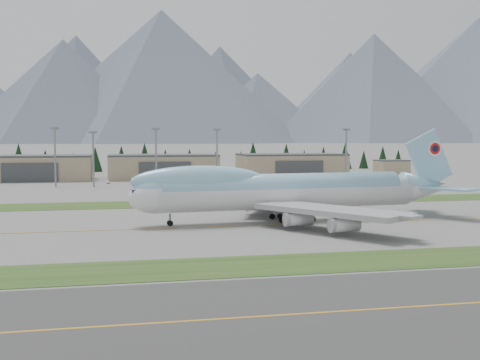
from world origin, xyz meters
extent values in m
plane|color=slate|center=(0.00, 0.00, 0.00)|extent=(7000.00, 7000.00, 0.00)
cube|color=#264619|center=(0.00, -38.00, 0.00)|extent=(400.00, 14.00, 0.08)
cube|color=#264619|center=(0.00, 45.00, 0.00)|extent=(400.00, 18.00, 0.08)
cube|color=#333333|center=(0.00, -62.00, 0.00)|extent=(400.00, 32.00, 0.04)
cube|color=gold|center=(0.00, 0.00, 0.00)|extent=(400.00, 0.40, 0.02)
cube|color=gold|center=(0.00, -62.00, 0.00)|extent=(400.00, 0.40, 0.02)
cylinder|color=silver|center=(0.61, 5.71, 6.06)|extent=(58.88, 11.57, 6.79)
cylinder|color=#8DC9E7|center=(-0.43, 5.62, 7.32)|extent=(54.67, 10.71, 6.27)
ellipsoid|color=silver|center=(-28.55, 3.31, 6.06)|extent=(11.39, 7.66, 6.79)
ellipsoid|color=#8DC9E7|center=(-28.55, 3.31, 7.32)|extent=(9.53, 6.48, 5.76)
ellipsoid|color=#8DC9E7|center=(-19.18, 4.08, 9.30)|extent=(29.22, 8.12, 6.27)
cube|color=#0C1433|center=(-32.20, 3.01, 7.42)|extent=(2.46, 2.89, 1.35)
cone|color=silver|center=(34.98, 8.54, 6.06)|extent=(13.04, 7.66, 6.66)
cone|color=#8DC9E7|center=(34.98, 8.54, 7.32)|extent=(11.95, 6.98, 6.06)
cube|color=#8DC9E7|center=(36.02, 8.63, 13.17)|extent=(12.66, 1.66, 14.43)
cylinder|color=silver|center=(37.24, 9.15, 15.68)|extent=(3.77, 0.52, 3.76)
cylinder|color=red|center=(37.23, 9.25, 15.68)|extent=(2.73, 0.43, 2.72)
cylinder|color=#0C1433|center=(37.22, 9.35, 15.68)|extent=(1.58, 0.34, 1.57)
cube|color=#8DC9E7|center=(36.55, 14.96, 6.69)|extent=(9.87, 12.96, 0.48)
cube|color=#8DC9E7|center=(37.58, 2.46, 6.69)|extent=(11.14, 13.09, 0.48)
cube|color=#A0A2A7|center=(1.28, 23.07, 4.18)|extent=(21.52, 32.72, 1.05)
cube|color=#A0A2A7|center=(4.11, -11.30, 4.18)|extent=(25.29, 31.74, 1.05)
cylinder|color=silver|center=(-3.17, 18.51, 2.19)|extent=(5.63, 3.05, 2.61)
cylinder|color=silver|center=(1.14, 28.61, 2.19)|extent=(5.63, 3.05, 2.61)
cylinder|color=silver|center=(-1.03, -7.53, 2.19)|extent=(5.63, 3.05, 2.61)
cylinder|color=silver|center=(4.87, -16.80, 2.19)|extent=(5.63, 3.05, 2.61)
cylinder|color=gray|center=(-25.43, 3.57, 1.25)|extent=(0.50, 0.50, 2.51)
cylinder|color=gray|center=(-1.21, 8.71, 1.36)|extent=(0.63, 0.63, 2.72)
cylinder|color=gray|center=(-0.70, 2.46, 1.36)|extent=(0.63, 0.63, 2.72)
cylinder|color=gray|center=(4.00, 9.14, 1.36)|extent=(0.63, 0.63, 2.72)
cylinder|color=gray|center=(4.51, 2.89, 1.36)|extent=(0.63, 0.63, 2.72)
cylinder|color=black|center=(-25.39, 3.15, 0.57)|extent=(1.18, 0.46, 1.15)
cylinder|color=black|center=(-25.46, 3.98, 0.57)|extent=(1.18, 0.46, 1.15)
cylinder|color=black|center=(-1.21, 8.71, 0.63)|extent=(1.29, 0.62, 1.25)
cylinder|color=black|center=(-0.70, 2.46, 0.63)|extent=(1.29, 0.62, 1.25)
cylinder|color=black|center=(4.00, 9.14, 0.63)|extent=(1.29, 0.62, 1.25)
cylinder|color=black|center=(4.51, 2.89, 0.63)|extent=(1.29, 0.62, 1.25)
cube|color=tan|center=(-70.00, 150.00, 5.00)|extent=(48.00, 26.00, 10.00)
cube|color=#3B3E40|center=(-70.00, 150.00, 10.40)|extent=(48.00, 26.00, 0.80)
cube|color=#3B3E40|center=(-70.00, 136.70, 4.00)|extent=(22.08, 0.60, 8.00)
cube|color=tan|center=(-15.00, 150.00, 5.00)|extent=(48.00, 26.00, 10.00)
cube|color=#3B3E40|center=(-15.00, 150.00, 10.40)|extent=(48.00, 26.00, 0.80)
cube|color=#3B3E40|center=(-15.00, 136.70, 4.00)|extent=(22.08, 0.60, 8.00)
cube|color=tan|center=(45.00, 150.00, 5.00)|extent=(48.00, 26.00, 10.00)
cube|color=#3B3E40|center=(45.00, 150.00, 10.40)|extent=(48.00, 26.00, 0.80)
cube|color=#3B3E40|center=(45.00, 136.70, 4.00)|extent=(22.08, 0.60, 8.00)
cube|color=tan|center=(95.00, 148.00, 3.50)|extent=(14.00, 12.00, 7.00)
cube|color=#3B3E40|center=(95.00, 148.00, 7.30)|extent=(14.00, 12.00, 0.60)
cylinder|color=gray|center=(-57.91, 113.90, 10.68)|extent=(0.70, 0.70, 21.35)
cube|color=gray|center=(-57.91, 113.90, 21.75)|extent=(3.20, 3.20, 0.80)
cylinder|color=gray|center=(-43.88, 109.37, 9.93)|extent=(0.70, 0.70, 19.86)
cube|color=gray|center=(-43.88, 109.37, 20.26)|extent=(3.20, 3.20, 0.80)
cylinder|color=gray|center=(-20.68, 109.47, 10.55)|extent=(0.70, 0.70, 21.10)
cube|color=gray|center=(-20.68, 109.47, 21.50)|extent=(3.20, 3.20, 0.80)
cylinder|color=gray|center=(3.57, 113.82, 10.53)|extent=(0.70, 0.70, 21.06)
cube|color=gray|center=(3.57, 113.82, 21.46)|extent=(3.20, 3.20, 0.80)
cylinder|color=gray|center=(56.22, 109.95, 10.58)|extent=(0.70, 0.70, 21.16)
cube|color=gray|center=(56.22, 109.95, 21.56)|extent=(3.20, 3.20, 0.80)
imported|color=silver|center=(-38.72, 124.36, 0.00)|extent=(1.44, 3.29, 1.11)
imported|color=#B4812D|center=(10.60, 110.95, 0.00)|extent=(3.57, 2.00, 1.12)
imported|color=#A1A2A6|center=(52.32, 135.18, 0.00)|extent=(2.03, 4.32, 1.22)
cone|color=black|center=(-84.75, 209.96, 7.75)|extent=(8.68, 8.68, 15.51)
cone|color=black|center=(-72.04, 214.94, 5.99)|extent=(6.71, 6.71, 11.98)
cone|color=black|center=(-57.36, 213.44, 5.22)|extent=(5.85, 5.85, 10.44)
cone|color=black|center=(-45.94, 211.35, 6.74)|extent=(7.54, 7.54, 13.47)
cone|color=black|center=(-32.16, 212.65, 7.07)|extent=(7.92, 7.92, 14.14)
cone|color=black|center=(-19.64, 212.61, 7.79)|extent=(8.73, 8.73, 15.59)
cone|color=black|center=(-8.73, 208.16, 6.10)|extent=(6.83, 6.83, 12.20)
cone|color=black|center=(5.47, 215.69, 6.13)|extent=(6.87, 6.87, 12.27)
cone|color=black|center=(19.11, 209.83, 5.39)|extent=(6.04, 6.04, 10.79)
cone|color=black|center=(34.92, 215.67, 5.40)|extent=(6.05, 6.05, 10.81)
cone|color=black|center=(41.33, 212.13, 7.98)|extent=(8.93, 8.93, 15.95)
cone|color=black|center=(60.68, 211.24, 7.57)|extent=(8.48, 8.48, 15.14)
cone|color=black|center=(72.34, 213.96, 5.75)|extent=(6.43, 6.43, 11.49)
cone|color=black|center=(83.84, 213.04, 6.63)|extent=(7.42, 7.42, 13.25)
cone|color=black|center=(97.46, 213.67, 7.72)|extent=(8.64, 8.64, 15.43)
cone|color=black|center=(109.25, 213.51, 5.43)|extent=(6.09, 6.09, 10.87)
cone|color=black|center=(120.96, 212.58, 6.76)|extent=(7.58, 7.58, 13.53)
cone|color=black|center=(132.03, 214.64, 5.72)|extent=(6.41, 6.41, 11.45)
cone|color=#4E5768|center=(-200.00, 2086.98, 181.00)|extent=(751.76, 751.76, 362.00)
cone|color=silver|center=(-200.00, 2086.98, 289.60)|extent=(285.67, 285.67, 144.80)
cone|color=#4E5768|center=(150.00, 2181.05, 248.81)|extent=(1086.31, 1086.31, 497.61)
cone|color=silver|center=(150.00, 2181.05, 398.09)|extent=(412.80, 412.80, 199.04)
cone|color=#4E5768|center=(550.00, 2293.71, 141.28)|extent=(663.69, 663.69, 282.56)
cone|color=silver|center=(550.00, 2293.71, 226.05)|extent=(252.20, 252.20, 113.03)
cone|color=#4E5768|center=(1000.00, 2162.54, 218.26)|extent=(958.19, 958.19, 436.52)
cone|color=silver|center=(1000.00, 2162.54, 349.22)|extent=(364.11, 364.11, 174.61)
cone|color=#4E5768|center=(1500.00, 2212.37, 264.35)|extent=(1233.94, 1233.94, 528.70)
cone|color=silver|center=(1500.00, 2212.37, 422.96)|extent=(468.90, 468.90, 211.48)
cone|color=#4E5768|center=(-200.00, 2900.00, 254.76)|extent=(1019.03, 1019.03, 509.52)
cone|color=silver|center=(-200.00, 2900.00, 397.42)|extent=(407.61, 407.61, 224.19)
cone|color=#4E5768|center=(500.00, 2900.00, 239.33)|extent=(957.31, 957.31, 478.66)
cone|color=silver|center=(500.00, 2900.00, 373.35)|extent=(382.92, 382.92, 210.61)
cone|color=#4E5768|center=(1200.00, 2900.00, 234.37)|extent=(937.48, 937.48, 468.74)
cone|color=silver|center=(1200.00, 2900.00, 365.62)|extent=(374.99, 374.99, 206.25)
cone|color=#4E5768|center=(1900.00, 2900.00, 261.62)|extent=(1046.47, 1046.47, 523.24)
cone|color=silver|center=(1900.00, 2900.00, 408.12)|extent=(418.59, 418.59, 230.22)
camera|label=1|loc=(-36.90, -120.33, 18.22)|focal=45.00mm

